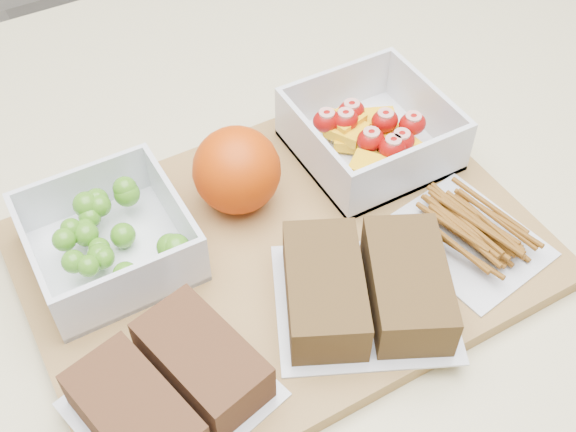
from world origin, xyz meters
name	(u,v)px	position (x,y,z in m)	size (l,w,h in m)	color
cutting_board	(283,254)	(-0.03, -0.03, 0.91)	(0.42, 0.30, 0.02)	olive
grape_container	(111,239)	(-0.16, 0.03, 0.94)	(0.12, 0.12, 0.05)	silver
fruit_container	(370,135)	(0.10, 0.04, 0.94)	(0.13, 0.13, 0.06)	silver
orange	(237,170)	(-0.04, 0.04, 0.95)	(0.08, 0.08, 0.08)	#CA3E04
sandwich_bag_left	(169,387)	(-0.17, -0.11, 0.94)	(0.15, 0.14, 0.04)	silver
sandwich_bag_center	(366,288)	(0.00, -0.11, 0.94)	(0.18, 0.17, 0.04)	silver
pretzel_bag	(469,230)	(0.11, -0.10, 0.93)	(0.12, 0.14, 0.03)	silver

